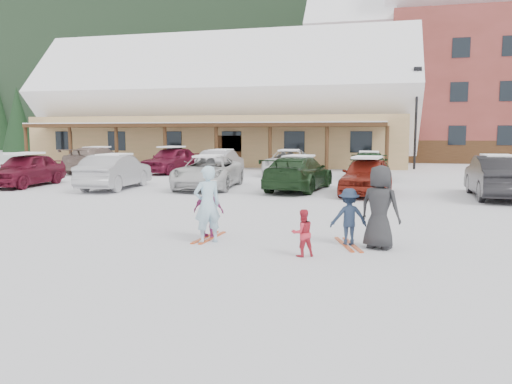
% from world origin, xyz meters
% --- Properties ---
extents(ground, '(160.00, 160.00, 0.00)m').
position_xyz_m(ground, '(0.00, 0.00, 0.00)').
color(ground, silver).
rests_on(ground, ground).
extents(forested_hillside, '(300.00, 70.00, 38.00)m').
position_xyz_m(forested_hillside, '(0.00, 85.00, 19.00)').
color(forested_hillside, black).
rests_on(forested_hillside, ground).
extents(day_lodge, '(29.12, 12.50, 10.38)m').
position_xyz_m(day_lodge, '(-9.00, 27.96, 3.94)').
color(day_lodge, tan).
rests_on(day_lodge, ground).
extents(lamp_post, '(0.50, 0.25, 6.61)m').
position_xyz_m(lamp_post, '(5.44, 24.03, 3.71)').
color(lamp_post, black).
rests_on(lamp_post, ground).
extents(conifer_0, '(4.40, 4.40, 10.20)m').
position_xyz_m(conifer_0, '(-26.00, 30.00, 5.69)').
color(conifer_0, black).
rests_on(conifer_0, ground).
extents(conifer_2, '(5.28, 5.28, 12.24)m').
position_xyz_m(conifer_2, '(-30.00, 42.00, 6.83)').
color(conifer_2, black).
rests_on(conifer_2, ground).
extents(conifer_3, '(3.96, 3.96, 9.18)m').
position_xyz_m(conifer_3, '(6.00, 44.00, 5.12)').
color(conifer_3, black).
rests_on(conifer_3, ground).
extents(adult_skier, '(0.73, 0.71, 1.69)m').
position_xyz_m(adult_skier, '(-0.50, -0.19, 0.84)').
color(adult_skier, '#A9D2E7').
rests_on(adult_skier, ground).
extents(toddler_red, '(0.57, 0.53, 0.92)m').
position_xyz_m(toddler_red, '(1.69, -0.91, 0.46)').
color(toddler_red, red).
rests_on(toddler_red, ground).
extents(child_navy, '(0.89, 0.67, 1.22)m').
position_xyz_m(child_navy, '(2.50, 0.28, 0.61)').
color(child_navy, '#1E2B43').
rests_on(child_navy, ground).
extents(skis_child_navy, '(0.62, 1.39, 0.03)m').
position_xyz_m(skis_child_navy, '(2.50, 0.28, 0.01)').
color(skis_child_navy, '#C4471C').
rests_on(skis_child_navy, ground).
extents(child_magenta, '(0.75, 0.36, 1.24)m').
position_xyz_m(child_magenta, '(-0.63, 0.26, 0.62)').
color(child_magenta, '#A0306F').
rests_on(child_magenta, ground).
extents(skis_child_magenta, '(0.32, 1.41, 0.03)m').
position_xyz_m(skis_child_magenta, '(-0.63, 0.26, 0.01)').
color(skis_child_magenta, '#C4471C').
rests_on(skis_child_magenta, ground).
extents(bystander_dark, '(1.00, 0.85, 1.73)m').
position_xyz_m(bystander_dark, '(3.14, 0.12, 0.87)').
color(bystander_dark, '#27282A').
rests_on(bystander_dark, ground).
extents(parked_car_0, '(2.06, 4.47, 1.49)m').
position_xyz_m(parked_car_0, '(-12.29, 8.94, 0.74)').
color(parked_car_0, maroon).
rests_on(parked_car_0, ground).
extents(parked_car_1, '(1.89, 4.58, 1.47)m').
position_xyz_m(parked_car_1, '(-7.83, 8.91, 0.74)').
color(parked_car_1, '#A1A0A4').
rests_on(parked_car_1, ground).
extents(parked_car_2, '(2.76, 5.24, 1.41)m').
position_xyz_m(parked_car_2, '(-4.03, 10.07, 0.70)').
color(parked_car_2, silver).
rests_on(parked_car_2, ground).
extents(parked_car_3, '(2.64, 5.17, 1.44)m').
position_xyz_m(parked_car_3, '(-0.11, 10.20, 0.72)').
color(parked_car_3, '#193218').
rests_on(parked_car_3, ground).
extents(parked_car_4, '(2.19, 4.44, 1.46)m').
position_xyz_m(parked_car_4, '(2.68, 9.44, 0.73)').
color(parked_car_4, maroon).
rests_on(parked_car_4, ground).
extents(parked_car_5, '(1.78, 4.80, 1.57)m').
position_xyz_m(parked_car_5, '(7.34, 9.45, 0.78)').
color(parked_car_5, black).
rests_on(parked_car_5, ground).
extents(parked_car_7, '(2.29, 5.37, 1.54)m').
position_xyz_m(parked_car_7, '(-13.36, 16.64, 0.77)').
color(parked_car_7, '#826B60').
rests_on(parked_car_7, ground).
extents(parked_car_8, '(2.60, 4.86, 1.57)m').
position_xyz_m(parked_car_8, '(-8.84, 17.27, 0.79)').
color(parked_car_8, maroon).
rests_on(parked_car_8, ground).
extents(parked_car_9, '(1.53, 4.39, 1.45)m').
position_xyz_m(parked_car_9, '(-5.45, 16.34, 0.72)').
color(parked_car_9, '#A09FA4').
rests_on(parked_car_9, ground).
extents(parked_car_10, '(2.38, 5.12, 1.42)m').
position_xyz_m(parked_car_10, '(-1.84, 17.70, 0.71)').
color(parked_car_10, white).
rests_on(parked_car_10, ground).
extents(parked_car_11, '(2.06, 4.87, 1.40)m').
position_xyz_m(parked_car_11, '(2.63, 16.44, 0.70)').
color(parked_car_11, '#18391E').
rests_on(parked_car_11, ground).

